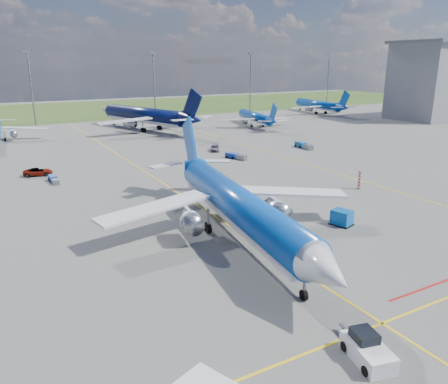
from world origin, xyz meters
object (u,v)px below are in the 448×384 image
bg_jet_n (145,130)px  baggage_tug_w (235,156)px  baggage_tug_e (303,146)px  service_car_b (38,172)px  bg_jet_ene (317,113)px  main_airliner (238,238)px  pushback_tug (367,349)px  service_car_c (215,148)px  baggage_tug_c (54,179)px  warning_post (360,180)px  bg_jet_ne (255,126)px  uld_container (342,218)px

bg_jet_n → baggage_tug_w: size_ratio=9.47×
baggage_tug_e → service_car_b: bearing=-178.4°
bg_jet_ene → main_airliner: bearing=50.2°
bg_jet_ene → pushback_tug: 148.42m
bg_jet_ene → pushback_tug: bg_jet_ene is taller
service_car_b → service_car_c: size_ratio=1.05×
baggage_tug_c → baggage_tug_e: bearing=1.7°
warning_post → service_car_b: warning_post is taller
main_airliner → baggage_tug_w: main_airliner is taller
bg_jet_ne → pushback_tug: size_ratio=5.51×
bg_jet_n → baggage_tug_e: size_ratio=8.30×
bg_jet_n → service_car_b: (-34.40, -42.54, 0.68)m
bg_jet_n → service_car_c: bearing=76.1°
service_car_c → baggage_tug_c: 37.35m
bg_jet_n → uld_container: (-4.68, -86.61, 0.92)m
bg_jet_ne → pushback_tug: bearing=71.9°
main_airliner → warning_post: bearing=24.6°
warning_post → baggage_tug_c: bearing=146.3°
bg_jet_ne → warning_post: bearing=81.4°
service_car_b → warning_post: bearing=-118.5°
bg_jet_n → baggage_tug_w: (3.11, -47.40, 0.51)m
main_airliner → uld_container: main_airliner is taller
uld_container → service_car_c: uld_container is taller
bg_jet_ne → bg_jet_ene: bearing=-145.5°
bg_jet_n → main_airliner: size_ratio=1.09×
bg_jet_ene → baggage_tug_c: bearing=32.9°
main_airliner → service_car_c: bearing=73.3°
bg_jet_n → service_car_c: size_ratio=10.11×
main_airliner → bg_jet_n: bearing=86.1°
baggage_tug_w → bg_jet_n: bearing=71.3°
main_airliner → service_car_c: 50.64m
service_car_c → bg_jet_ene: bearing=61.4°
baggage_tug_c → uld_container: bearing=-55.4°
service_car_c → bg_jet_n: bearing=122.6°
uld_container → service_car_c: 49.15m
warning_post → bg_jet_ene: bearing=52.9°
pushback_tug → service_car_c: bearing=83.7°
baggage_tug_c → baggage_tug_e: (55.47, 3.24, 0.15)m
service_car_b → baggage_tug_w: service_car_b is taller
main_airliner → baggage_tug_c: main_airliner is taller
main_airliner → uld_container: size_ratio=18.91×
baggage_tug_c → bg_jet_ene: bearing=26.7°
bg_jet_ne → pushback_tug: 111.15m
bg_jet_n → bg_jet_ne: bg_jet_n is taller
bg_jet_n → bg_jet_ne: bearing=145.4°
bg_jet_ne → baggage_tug_c: bearing=41.8°
main_airliner → baggage_tug_c: size_ratio=10.32×
bg_jet_ene → pushback_tug: (-94.04, -114.83, 0.76)m
bg_jet_ene → service_car_b: bg_jet_ene is taller
baggage_tug_c → baggage_tug_e: 55.56m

